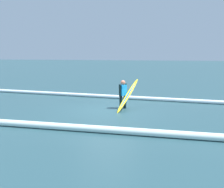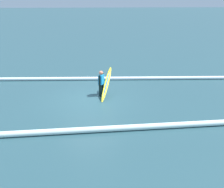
# 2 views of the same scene
# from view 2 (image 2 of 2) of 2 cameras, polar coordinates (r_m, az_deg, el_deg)

# --- Properties ---
(ground_plane) EXTENTS (199.53, 199.53, 0.00)m
(ground_plane) POSITION_cam_2_polar(r_m,az_deg,el_deg) (13.64, -4.92, -1.06)
(ground_plane) COLOR #274A52
(surfer) EXTENTS (0.33, 0.53, 1.36)m
(surfer) POSITION_cam_2_polar(r_m,az_deg,el_deg) (13.82, -2.36, 2.66)
(surfer) COLOR black
(surfer) RESTS_ON ground_plane
(surfboard) EXTENTS (0.77, 1.82, 1.39)m
(surfboard) POSITION_cam_2_polar(r_m,az_deg,el_deg) (13.72, -1.21, 2.20)
(surfboard) COLOR yellow
(surfboard) RESTS_ON ground_plane
(wave_crest_foreground) EXTENTS (25.28, 1.15, 0.21)m
(wave_crest_foreground) POSITION_cam_2_polar(r_m,az_deg,el_deg) (16.74, -9.07, 3.33)
(wave_crest_foreground) COLOR white
(wave_crest_foreground) RESTS_ON ground_plane
(wave_crest_midground) EXTENTS (25.51, 1.57, 0.24)m
(wave_crest_midground) POSITION_cam_2_polar(r_m,az_deg,el_deg) (10.56, -16.81, -8.13)
(wave_crest_midground) COLOR white
(wave_crest_midground) RESTS_ON ground_plane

